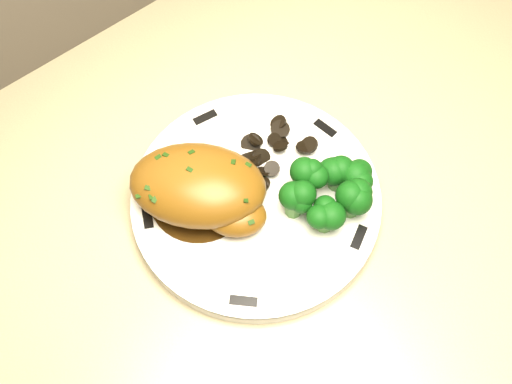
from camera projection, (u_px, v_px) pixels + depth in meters
counter at (311, 290)px, 1.06m from camera, size 2.00×0.66×0.98m
plate at (256, 200)px, 0.64m from camera, size 0.32×0.32×0.02m
rim_accent_0 at (325, 128)px, 0.67m from camera, size 0.01×0.03×0.00m
rim_accent_1 at (205, 117)px, 0.68m from camera, size 0.03×0.01×0.00m
rim_accent_2 at (148, 217)px, 0.63m from camera, size 0.02×0.03×0.00m
rim_accent_3 at (243, 301)px, 0.59m from camera, size 0.02×0.02×0.00m
rim_accent_4 at (359, 237)px, 0.62m from camera, size 0.03×0.02×0.00m
gravy_pool at (200, 197)px, 0.63m from camera, size 0.10×0.10×0.00m
chicken_breast at (202, 189)px, 0.61m from camera, size 0.16×0.16×0.05m
mushroom_pile at (276, 156)px, 0.65m from camera, size 0.08×0.06×0.02m
broccoli_florets at (330, 192)px, 0.61m from camera, size 0.09×0.07×0.04m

